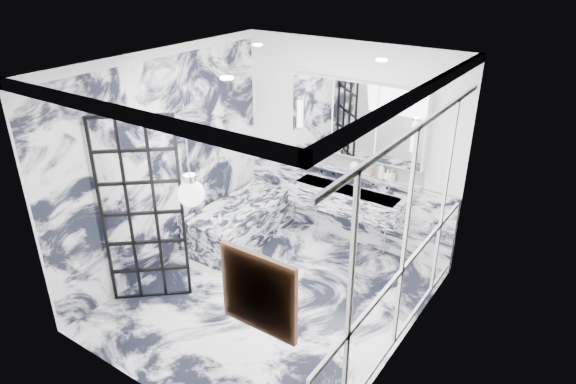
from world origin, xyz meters
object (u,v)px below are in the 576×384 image
Objects in this scene: mirror_cabinet at (357,119)px; bathtub at (241,222)px; trough_sink at (346,200)px; crittall_door at (143,213)px.

mirror_cabinet reaches higher than bathtub.
mirror_cabinet is (-0.00, 0.17, 1.09)m from trough_sink.
trough_sink is at bearing -90.00° from mirror_cabinet.
crittall_door is at bearing -120.43° from trough_sink.
crittall_door is 1.19× the size of mirror_cabinet.
mirror_cabinet is 2.20m from bathtub.
crittall_door is 1.86m from bathtub.
mirror_cabinet is at bearing 90.00° from trough_sink.
mirror_cabinet is at bearing 32.06° from bathtub.
mirror_cabinet reaches higher than crittall_door.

